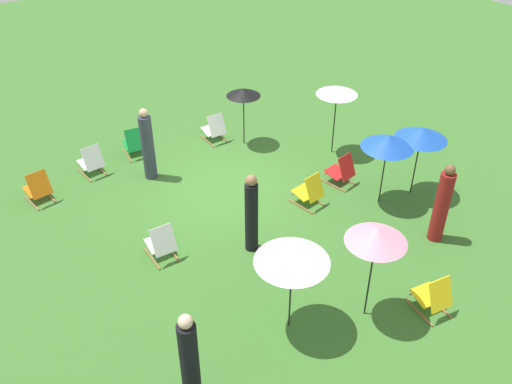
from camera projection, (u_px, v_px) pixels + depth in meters
ground_plane at (227, 187)px, 13.61m from camera, size 40.00×40.00×0.00m
deckchair_1 at (433, 297)px, 9.99m from camera, size 0.60×0.83×0.83m
deckchair_2 at (161, 243)px, 11.23m from camera, size 0.53×0.79×0.83m
deckchair_3 at (38, 188)px, 12.89m from camera, size 0.55×0.81×0.83m
deckchair_4 at (309, 192)px, 12.78m from camera, size 0.55×0.81×0.83m
deckchair_5 at (134, 143)px, 14.66m from camera, size 0.60×0.83×0.83m
deckchair_6 at (214, 129)px, 15.34m from camera, size 0.51×0.78×0.83m
deckchair_7 at (341, 171)px, 13.51m from camera, size 0.57×0.82×0.83m
deckchair_8 at (91, 162)px, 13.88m from camera, size 0.52×0.79×0.83m
umbrella_0 at (292, 254)px, 8.96m from camera, size 1.28×1.28×1.84m
umbrella_1 at (388, 141)px, 12.18m from camera, size 1.19×1.19×1.79m
umbrella_2 at (422, 133)px, 12.49m from camera, size 1.20×1.20×1.78m
umbrella_3 at (337, 90)px, 14.01m from camera, size 1.07×1.07×1.93m
umbrella_4 at (377, 236)px, 9.11m from camera, size 1.06×1.06×1.98m
umbrella_5 at (243, 92)px, 14.56m from camera, size 0.92×0.92×1.65m
person_0 at (148, 146)px, 13.48m from camera, size 0.42×0.42×1.90m
person_1 at (251, 214)px, 11.18m from camera, size 0.36×0.36×1.83m
person_2 at (190, 362)px, 8.13m from camera, size 0.34×0.34×1.89m
person_3 at (442, 205)px, 11.46m from camera, size 0.33×0.33×1.86m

